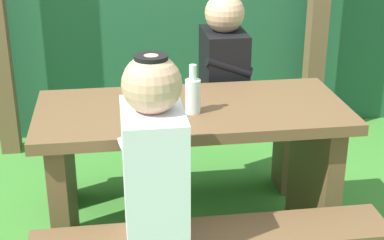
% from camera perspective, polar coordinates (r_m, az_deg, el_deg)
% --- Properties ---
extents(hedge_backdrop, '(6.40, 0.61, 1.61)m').
position_cam_1_polar(hedge_backdrop, '(4.37, -3.44, 10.34)').
color(hedge_backdrop, '#225736').
rests_on(hedge_backdrop, ground_plane).
extents(picnic_table, '(1.40, 0.64, 0.75)m').
position_cam_1_polar(picnic_table, '(2.75, 0.00, -3.42)').
color(picnic_table, brown).
rests_on(picnic_table, ground_plane).
extents(bench_far, '(1.40, 0.24, 0.44)m').
position_cam_1_polar(bench_far, '(3.33, -1.35, -2.38)').
color(bench_far, brown).
rests_on(bench_far, ground_plane).
extents(person_white_shirt, '(0.25, 0.35, 0.72)m').
position_cam_1_polar(person_white_shirt, '(2.13, -3.72, -3.72)').
color(person_white_shirt, silver).
rests_on(person_white_shirt, bench_near).
extents(person_black_coat, '(0.25, 0.35, 0.72)m').
position_cam_1_polar(person_black_coat, '(3.20, 3.08, 5.31)').
color(person_black_coat, black).
rests_on(person_black_coat, bench_far).
extents(drinking_glass, '(0.07, 0.07, 0.10)m').
position_cam_1_polar(drinking_glass, '(2.56, -3.28, 1.64)').
color(drinking_glass, silver).
rests_on(drinking_glass, picnic_table).
extents(bottle_left, '(0.07, 0.07, 0.22)m').
position_cam_1_polar(bottle_left, '(2.56, 0.08, 2.51)').
color(bottle_left, silver).
rests_on(bottle_left, picnic_table).
extents(cell_phone, '(0.12, 0.16, 0.01)m').
position_cam_1_polar(cell_phone, '(2.74, -4.70, 1.98)').
color(cell_phone, black).
rests_on(cell_phone, picnic_table).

